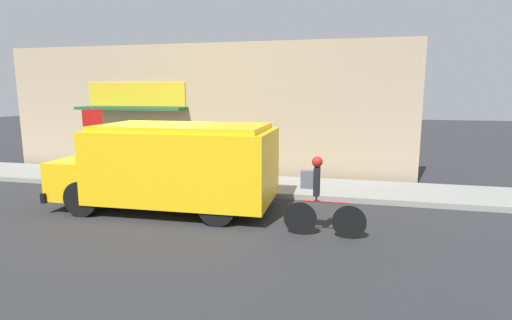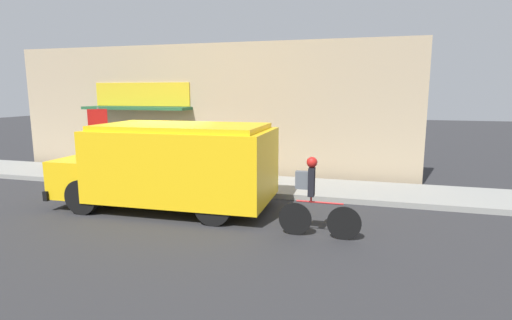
# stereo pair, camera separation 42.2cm
# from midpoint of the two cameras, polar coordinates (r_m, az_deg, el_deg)

# --- Properties ---
(ground_plane) EXTENTS (70.00, 70.00, 0.00)m
(ground_plane) POSITION_cam_midpoint_polar(r_m,az_deg,el_deg) (12.24, -13.97, -4.40)
(ground_plane) COLOR #2B2B2D
(sidewalk) EXTENTS (28.00, 2.29, 0.15)m
(sidewalk) POSITION_cam_midpoint_polar(r_m,az_deg,el_deg) (13.22, -11.70, -2.93)
(sidewalk) COLOR gray
(sidewalk) RESTS_ON ground_plane
(storefront) EXTENTS (14.90, 1.03, 4.57)m
(storefront) POSITION_cam_midpoint_polar(r_m,az_deg,el_deg) (14.39, -9.67, 7.07)
(storefront) COLOR tan
(storefront) RESTS_ON ground_plane
(school_bus) EXTENTS (5.48, 2.84, 2.14)m
(school_bus) POSITION_cam_midpoint_polar(r_m,az_deg,el_deg) (10.18, -12.88, -0.64)
(school_bus) COLOR yellow
(school_bus) RESTS_ON ground_plane
(cyclist) EXTENTS (1.67, 0.22, 1.65)m
(cyclist) POSITION_cam_midpoint_polar(r_m,az_deg,el_deg) (8.18, 7.54, -5.43)
(cyclist) COLOR black
(cyclist) RESTS_ON ground_plane
(stop_sign_post) EXTENTS (0.45, 0.45, 2.28)m
(stop_sign_post) POSITION_cam_midpoint_polar(r_m,az_deg,el_deg) (13.79, -22.98, 3.77)
(stop_sign_post) COLOR slate
(stop_sign_post) RESTS_ON sidewalk
(trash_bin) EXTENTS (0.65, 0.65, 0.91)m
(trash_bin) POSITION_cam_midpoint_polar(r_m,az_deg,el_deg) (13.18, -9.46, -0.54)
(trash_bin) COLOR slate
(trash_bin) RESTS_ON sidewalk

